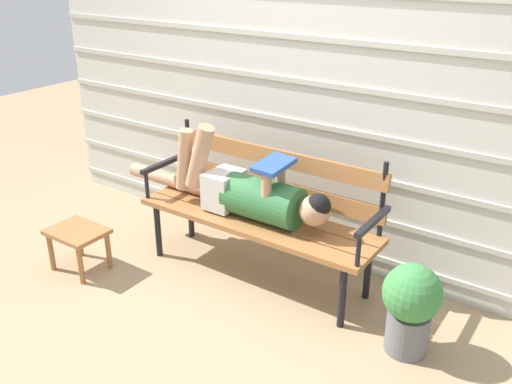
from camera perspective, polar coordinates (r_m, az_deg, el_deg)
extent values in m
plane|color=tan|center=(3.73, -1.27, -9.47)|extent=(12.00, 12.00, 0.00)
cube|color=beige|center=(3.77, 4.31, 9.41)|extent=(4.46, 0.06, 2.23)
cube|color=#B7B7AD|center=(4.10, 3.65, -4.01)|extent=(4.46, 0.02, 0.04)
cube|color=#B7B7AD|center=(3.97, 3.75, -0.46)|extent=(4.46, 0.02, 0.04)
cube|color=#B7B7AD|center=(3.87, 3.86, 3.30)|extent=(4.46, 0.02, 0.04)
cube|color=#B7B7AD|center=(3.78, 3.97, 7.26)|extent=(4.46, 0.02, 0.04)
cube|color=#B7B7AD|center=(3.71, 4.10, 11.38)|extent=(4.46, 0.02, 0.04)
cube|color=#B7B7AD|center=(3.66, 4.23, 15.64)|extent=(4.46, 0.02, 0.04)
cube|color=#9E6638|center=(3.51, -1.42, -3.79)|extent=(1.65, 0.14, 0.04)
cube|color=#9E6638|center=(3.62, 0.00, -2.87)|extent=(1.65, 0.14, 0.04)
cube|color=#9E6638|center=(3.74, 1.33, -2.00)|extent=(1.65, 0.14, 0.04)
cube|color=#9E6638|center=(3.73, 1.96, 0.45)|extent=(1.59, 0.05, 0.11)
cube|color=#9E6638|center=(3.65, 2.01, 3.59)|extent=(1.59, 0.05, 0.11)
cylinder|color=black|center=(4.12, -6.98, 4.23)|extent=(0.03, 0.03, 0.48)
cylinder|color=black|center=(3.37, 12.92, -0.77)|extent=(0.03, 0.03, 0.48)
cylinder|color=black|center=(4.02, -10.06, -3.91)|extent=(0.04, 0.04, 0.40)
cylinder|color=black|center=(3.29, 8.86, -10.65)|extent=(0.04, 0.04, 0.40)
cylinder|color=black|center=(4.25, -6.73, -2.10)|extent=(0.04, 0.04, 0.40)
cylinder|color=black|center=(3.57, 11.43, -7.89)|extent=(0.04, 0.04, 0.40)
cube|color=black|center=(4.01, -9.50, 2.89)|extent=(0.04, 0.43, 0.03)
cylinder|color=black|center=(3.93, -11.18, 0.75)|extent=(0.03, 0.03, 0.20)
cube|color=black|center=(3.19, 11.98, -2.98)|extent=(0.04, 0.43, 0.03)
cylinder|color=black|center=(3.09, 10.50, -5.88)|extent=(0.03, 0.03, 0.20)
cylinder|color=#33703D|center=(3.53, 0.74, -0.86)|extent=(0.51, 0.27, 0.27)
cube|color=silver|center=(3.70, -3.30, 0.30)|extent=(0.20, 0.26, 0.25)
sphere|color=tan|center=(3.34, 6.08, -1.90)|extent=(0.19, 0.19, 0.19)
sphere|color=black|center=(3.32, 6.41, -1.47)|extent=(0.16, 0.16, 0.16)
cylinder|color=tan|center=(3.66, -5.82, 3.61)|extent=(0.24, 0.11, 0.47)
cylinder|color=tan|center=(3.76, -7.38, 3.32)|extent=(0.15, 0.09, 0.44)
cylinder|color=tan|center=(4.07, -8.33, 1.12)|extent=(0.84, 0.10, 0.10)
cylinder|color=tan|center=(3.38, 1.07, 0.26)|extent=(0.06, 0.06, 0.25)
cylinder|color=tan|center=(3.50, 2.52, 1.12)|extent=(0.06, 0.06, 0.25)
cube|color=#284C9E|center=(3.39, 1.84, 2.84)|extent=(0.20, 0.27, 0.06)
cube|color=#9E6638|center=(3.95, -17.95, -3.91)|extent=(0.39, 0.30, 0.03)
cylinder|color=#9E6638|center=(4.07, -20.34, -5.80)|extent=(0.04, 0.04, 0.27)
cylinder|color=#9E6638|center=(3.85, -17.61, -7.20)|extent=(0.04, 0.04, 0.27)
cylinder|color=#9E6638|center=(4.19, -17.75, -4.55)|extent=(0.04, 0.04, 0.27)
cylinder|color=#9E6638|center=(3.97, -14.95, -5.83)|extent=(0.04, 0.04, 0.27)
cylinder|color=slate|center=(3.24, 15.29, -13.68)|extent=(0.24, 0.24, 0.24)
sphere|color=#3D8442|center=(3.10, 15.79, -9.98)|extent=(0.32, 0.32, 0.32)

